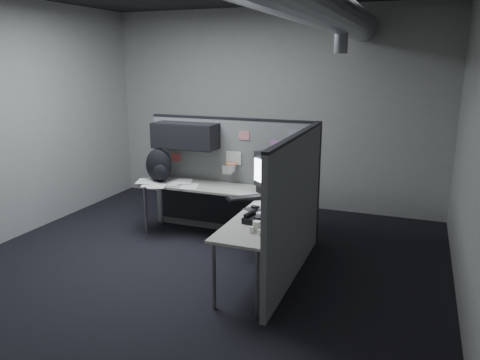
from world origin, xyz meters
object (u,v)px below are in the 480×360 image
at_px(desk, 232,203).
at_px(monitor, 279,172).
at_px(phone, 255,219).
at_px(backpack, 159,166).
at_px(keyboard, 246,198).

relative_size(desk, monitor, 3.53).
distance_m(phone, backpack, 2.14).
bearing_deg(desk, keyboard, -30.65).
distance_m(desk, phone, 1.10).
xyz_separation_m(keyboard, phone, (0.38, -0.74, 0.02)).
bearing_deg(keyboard, monitor, 57.98).
height_order(monitor, backpack, monitor).
distance_m(monitor, backpack, 1.72).
bearing_deg(monitor, phone, -90.71).
xyz_separation_m(monitor, keyboard, (-0.29, -0.42, -0.25)).
relative_size(desk, keyboard, 5.05).
xyz_separation_m(monitor, phone, (0.09, -1.16, -0.23)).
bearing_deg(monitor, desk, -158.57).
bearing_deg(desk, monitor, 26.72).
relative_size(desk, backpack, 4.93).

